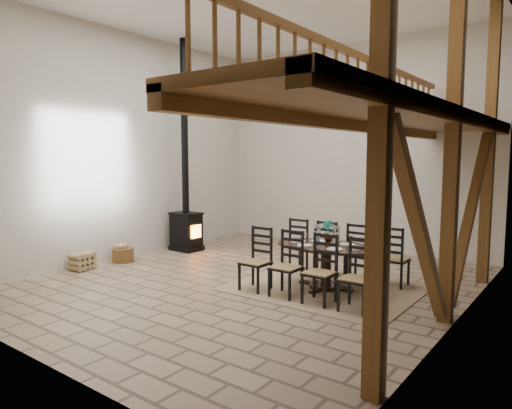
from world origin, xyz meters
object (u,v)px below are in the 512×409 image
Objects in this scene: dining_table at (326,267)px; log_stack at (82,261)px; wood_stove at (186,205)px; log_basket at (123,254)px.

dining_table is 4.89m from log_stack.
wood_stove is at bearing 167.64° from dining_table.
dining_table is 4.79× the size of log_stack.
wood_stove reaches higher than log_basket.
wood_stove is at bearing 82.93° from log_basket.
dining_table is 5.04× the size of log_basket.
log_basket is at bearing -170.37° from dining_table.
dining_table is 4.40m from wood_stove.
log_basket is 0.93m from log_stack.
log_basket is (-4.47, -0.85, -0.22)m from dining_table.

